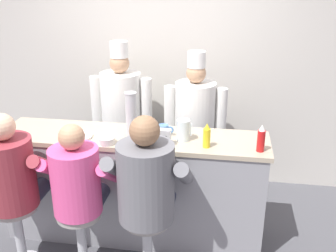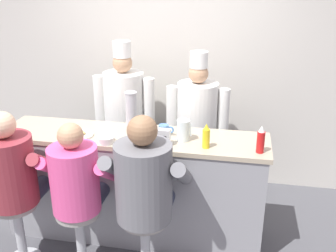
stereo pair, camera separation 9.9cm
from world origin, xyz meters
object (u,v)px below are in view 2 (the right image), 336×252
napkin_dispenser_chrome (163,137)px  diner_seated_pink (77,183)px  cereal_bowl (106,140)px  diner_seated_grey (145,185)px  breakfast_plate (80,135)px  coffee_mug_blue (164,130)px  water_pitcher_clear (183,130)px  diner_seated_maroon (13,174)px  cook_in_whites_near (125,113)px  cook_in_whites_far (197,123)px  ketchup_bottle_red (261,140)px  cup_stack_steel (131,115)px  mustard_bottle_yellow (206,137)px  hot_sauce_bottle_orange (143,135)px

napkin_dispenser_chrome → diner_seated_pink: size_ratio=0.10×
cereal_bowl → diner_seated_grey: diner_seated_grey is taller
breakfast_plate → cereal_bowl: size_ratio=1.66×
breakfast_plate → coffee_mug_blue: 0.74m
water_pitcher_clear → diner_seated_maroon: diner_seated_maroon is taller
water_pitcher_clear → napkin_dispenser_chrome: size_ratio=1.31×
water_pitcher_clear → diner_seated_maroon: bearing=-158.6°
napkin_dispenser_chrome → cook_in_whites_near: cook_in_whites_near is taller
cook_in_whites_far → ketchup_bottle_red: bearing=-54.8°
cereal_bowl → diner_seated_maroon: size_ratio=0.10×
napkin_dispenser_chrome → diner_seated_grey: 0.46m
water_pitcher_clear → breakfast_plate: (-0.90, -0.08, -0.08)m
diner_seated_pink → cook_in_whites_near: cook_in_whites_near is taller
cup_stack_steel → napkin_dispenser_chrome: cup_stack_steel is taller
water_pitcher_clear → cup_stack_steel: (-0.45, -0.00, 0.11)m
mustard_bottle_yellow → napkin_dispenser_chrome: size_ratio=1.51×
coffee_mug_blue → cup_stack_steel: size_ratio=0.34×
ketchup_bottle_red → diner_seated_maroon: size_ratio=0.16×
water_pitcher_clear → diner_seated_pink: bearing=-145.8°
ketchup_bottle_red → diner_seated_grey: size_ratio=0.16×
hot_sauce_bottle_orange → cereal_bowl: size_ratio=0.93×
ketchup_bottle_red → breakfast_plate: bearing=178.5°
breakfast_plate → diner_seated_grey: diner_seated_grey is taller
mustard_bottle_yellow → cook_in_whites_near: bearing=136.5°
water_pitcher_clear → ketchup_bottle_red: bearing=-10.8°
breakfast_plate → diner_seated_pink: 0.51m
ketchup_bottle_red → mustard_bottle_yellow: (-0.43, 0.01, -0.01)m
mustard_bottle_yellow → napkin_dispenser_chrome: 0.36m
diner_seated_grey → cook_in_whites_near: cook_in_whites_near is taller
coffee_mug_blue → diner_seated_maroon: 1.31m
diner_seated_pink → napkin_dispenser_chrome: bearing=32.9°
breakfast_plate → cup_stack_steel: cup_stack_steel is taller
mustard_bottle_yellow → diner_seated_grey: (-0.42, -0.40, -0.26)m
ketchup_bottle_red → hot_sauce_bottle_orange: 0.97m
coffee_mug_blue → napkin_dispenser_chrome: size_ratio=1.00×
cereal_bowl → diner_seated_pink: bearing=-112.4°
coffee_mug_blue → diner_seated_pink: size_ratio=0.10×
coffee_mug_blue → diner_seated_maroon: size_ratio=0.10×
ketchup_bottle_red → diner_seated_pink: (-1.40, -0.40, -0.32)m
cereal_bowl → coffee_mug_blue: 0.52m
diner_seated_pink → water_pitcher_clear: bearing=34.2°
breakfast_plate → diner_seated_grey: bearing=-32.1°
diner_seated_maroon → ketchup_bottle_red: bearing=11.4°
water_pitcher_clear → cereal_bowl: 0.65m
cereal_bowl → cup_stack_steel: 0.30m
mustard_bottle_yellow → cook_in_whites_near: cook_in_whites_near is taller
cup_stack_steel → coffee_mug_blue: bearing=18.9°
diner_seated_pink → cook_in_whites_near: (-0.00, 1.33, 0.12)m
mustard_bottle_yellow → breakfast_plate: (-1.11, 0.03, -0.08)m
cereal_bowl → water_pitcher_clear: bearing=16.0°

